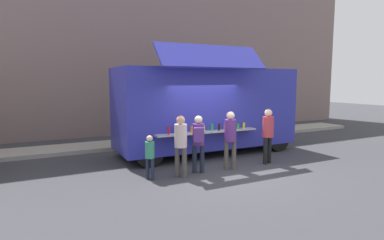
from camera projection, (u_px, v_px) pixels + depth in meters
ground_plane at (225, 171)px, 9.32m from camera, size 60.00×60.00×0.00m
curb_strip at (82, 148)px, 12.21m from camera, size 28.00×1.60×0.15m
building_behind at (87, 27)px, 15.49m from camera, size 32.00×2.40×10.55m
food_truck_main at (207, 108)px, 11.53m from camera, size 6.51×3.04×3.77m
trash_bin at (248, 127)px, 15.37m from camera, size 0.60×0.60×0.86m
customer_front_ordering at (230, 135)px, 9.38m from camera, size 0.35×0.35×1.73m
customer_mid_with_backpack at (198, 138)px, 8.98m from camera, size 0.44×0.54×1.65m
customer_rear_waiting at (181, 141)px, 8.63m from camera, size 0.34×0.34×1.69m
customer_extra_browsing at (268, 131)px, 10.06m from camera, size 0.36×0.36×1.75m
child_near_queue at (150, 153)px, 8.41m from camera, size 0.24×0.24×1.20m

